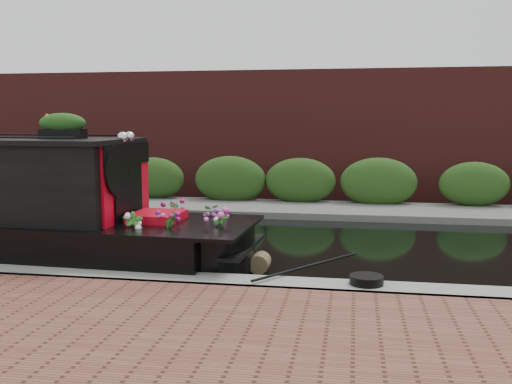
# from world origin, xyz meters

# --- Properties ---
(ground) EXTENTS (80.00, 80.00, 0.00)m
(ground) POSITION_xyz_m (0.00, 0.00, 0.00)
(ground) COLOR black
(ground) RESTS_ON ground
(near_bank_coping) EXTENTS (40.00, 0.60, 0.50)m
(near_bank_coping) POSITION_xyz_m (0.00, -3.30, 0.00)
(near_bank_coping) COLOR gray
(near_bank_coping) RESTS_ON ground
(far_bank_path) EXTENTS (40.00, 2.40, 0.34)m
(far_bank_path) POSITION_xyz_m (0.00, 4.20, 0.00)
(far_bank_path) COLOR #62615D
(far_bank_path) RESTS_ON ground
(far_hedge) EXTENTS (40.00, 1.10, 2.80)m
(far_hedge) POSITION_xyz_m (0.00, 5.10, 0.00)
(far_hedge) COLOR #254818
(far_hedge) RESTS_ON ground
(far_brick_wall) EXTENTS (40.00, 1.00, 8.00)m
(far_brick_wall) POSITION_xyz_m (0.00, 7.20, 0.00)
(far_brick_wall) COLOR #59211E
(far_brick_wall) RESTS_ON ground
(rope_fender) EXTENTS (0.31, 0.38, 0.31)m
(rope_fender) POSITION_xyz_m (2.10, -1.95, 0.16)
(rope_fender) COLOR brown
(rope_fender) RESTS_ON ground
(coiled_mooring_rope) EXTENTS (0.46, 0.46, 0.12)m
(coiled_mooring_rope) POSITION_xyz_m (3.78, -3.21, 0.31)
(coiled_mooring_rope) COLOR black
(coiled_mooring_rope) RESTS_ON near_bank_coping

